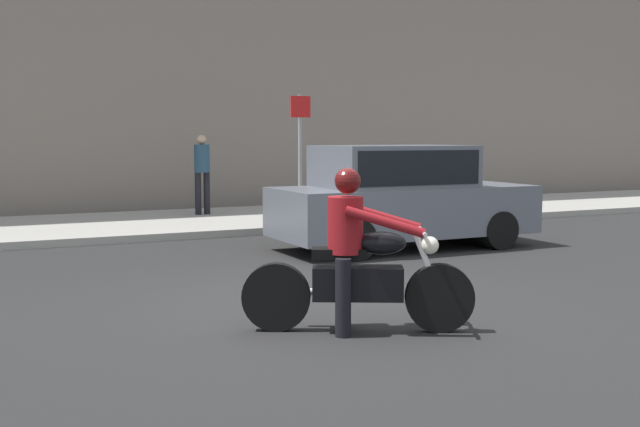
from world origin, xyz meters
name	(u,v)px	position (x,y,z in m)	size (l,w,h in m)	color
ground_plane	(308,304)	(0.00, 0.00, 0.00)	(80.00, 80.00, 0.00)	#242424
sidewalk_slab	(144,224)	(0.00, 8.00, 0.07)	(40.00, 4.40, 0.14)	#99968E
motorcycle_with_rider_crimson	(357,265)	(-0.09, -1.29, 0.64)	(2.04, 1.16, 1.58)	black
parked_sedan_slate_gray	(400,196)	(3.18, 3.21, 0.88)	(4.37, 1.82, 1.72)	slate
street_sign_post	(300,144)	(3.05, 6.95, 1.70)	(0.44, 0.08, 2.58)	gray
pedestrian_bystander	(202,168)	(1.49, 8.76, 1.17)	(0.34, 0.34, 1.76)	black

